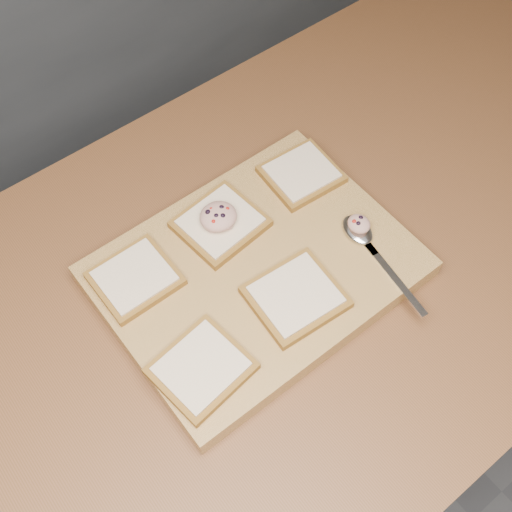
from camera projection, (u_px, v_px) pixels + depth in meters
The scene contains 11 objects.
ground at pixel (220, 476), 1.69m from camera, with size 4.00×4.00×0.00m, color #515459.
island_counter at pixel (210, 423), 1.31m from camera, with size 2.00×0.80×0.90m.
cutting_board at pixel (256, 271), 0.96m from camera, with size 0.44×0.34×0.04m, color tan.
bread_far_left at pixel (135, 278), 0.93m from camera, with size 0.11×0.10×0.02m.
bread_far_center at pixel (220, 223), 0.98m from camera, with size 0.13×0.12×0.02m.
bread_far_right at pixel (301, 174), 1.03m from camera, with size 0.12×0.11×0.02m.
bread_near_left at pixel (201, 368), 0.85m from camera, with size 0.13×0.12×0.02m.
bread_near_center at pixel (296, 297), 0.91m from camera, with size 0.13×0.12×0.02m.
tuna_salad_dollop at pixel (218, 216), 0.96m from camera, with size 0.06×0.05×0.03m.
spoon at pixel (363, 237), 0.97m from camera, with size 0.05×0.20×0.01m.
spoon_salad at pixel (359, 224), 0.96m from camera, with size 0.03×0.04×0.02m.
Camera 1 is at (-0.17, -0.38, 1.75)m, focal length 45.00 mm.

